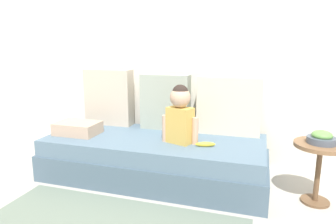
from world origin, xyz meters
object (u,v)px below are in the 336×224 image
object	(u,v)px
toddler	(180,113)
folded_blanket	(78,128)
banana	(205,144)
fruit_bowl	(322,138)
side_table	(320,157)
throw_pillow_center	(165,102)
throw_pillow_left	(109,97)
throw_pillow_right	(229,106)
couch	(155,158)

from	to	relation	value
toddler	folded_blanket	world-z (taller)	toddler
banana	fruit_bowl	world-z (taller)	fruit_bowl
side_table	throw_pillow_center	bearing A→B (deg)	163.44
throw_pillow_center	fruit_bowl	xyz separation A→B (m)	(1.38, -0.41, -0.13)
throw_pillow_left	banana	xyz separation A→B (m)	(1.13, -0.45, -0.27)
toddler	banana	world-z (taller)	toddler
throw_pillow_center	toddler	bearing A→B (deg)	-57.03
banana	side_table	xyz separation A→B (m)	(0.88, 0.04, -0.03)
throw_pillow_right	fruit_bowl	size ratio (longest dim) A/B	2.80
throw_pillow_left	fruit_bowl	bearing A→B (deg)	-11.51
couch	folded_blanket	world-z (taller)	folded_blanket
couch	fruit_bowl	size ratio (longest dim) A/B	9.58
couch	throw_pillow_left	xyz separation A→B (m)	(-0.63, 0.33, 0.49)
banana	couch	bearing A→B (deg)	166.90
throw_pillow_center	fruit_bowl	world-z (taller)	throw_pillow_center
throw_pillow_left	throw_pillow_right	xyz separation A→B (m)	(1.27, 0.00, -0.02)
folded_blanket	side_table	world-z (taller)	folded_blanket
throw_pillow_center	side_table	bearing A→B (deg)	-16.56
toddler	banana	distance (m)	0.34
throw_pillow_right	fruit_bowl	distance (m)	0.86
couch	side_table	bearing A→B (deg)	-3.17
throw_pillow_center	banana	size ratio (longest dim) A/B	3.26
couch	throw_pillow_center	world-z (taller)	throw_pillow_center
throw_pillow_left	side_table	xyz separation A→B (m)	(2.01, -0.41, -0.31)
throw_pillow_left	fruit_bowl	world-z (taller)	throw_pillow_left
banana	fruit_bowl	size ratio (longest dim) A/B	0.80
throw_pillow_center	banana	xyz separation A→B (m)	(0.50, -0.45, -0.26)
throw_pillow_center	folded_blanket	distance (m)	0.89
toddler	folded_blanket	xyz separation A→B (m)	(-1.01, -0.03, -0.21)
banana	fruit_bowl	xyz separation A→B (m)	(0.88, 0.04, 0.12)
couch	throw_pillow_left	size ratio (longest dim) A/B	3.47
throw_pillow_right	folded_blanket	bearing A→B (deg)	-162.19
throw_pillow_center	side_table	size ratio (longest dim) A/B	1.13
folded_blanket	side_table	size ratio (longest dim) A/B	0.82
throw_pillow_left	folded_blanket	world-z (taller)	throw_pillow_left
throw_pillow_left	banana	distance (m)	1.25
couch	side_table	distance (m)	1.39
side_table	throw_pillow_right	bearing A→B (deg)	151.19
toddler	throw_pillow_left	bearing A→B (deg)	155.55
throw_pillow_right	banana	size ratio (longest dim) A/B	3.51
throw_pillow_right	side_table	bearing A→B (deg)	-28.81
couch	side_table	world-z (taller)	side_table
side_table	couch	bearing A→B (deg)	176.83
throw_pillow_center	fruit_bowl	bearing A→B (deg)	-16.56
throw_pillow_left	throw_pillow_center	xyz separation A→B (m)	(0.63, 0.00, -0.02)
fruit_bowl	couch	bearing A→B (deg)	176.83
couch	throw_pillow_right	size ratio (longest dim) A/B	3.42
folded_blanket	fruit_bowl	bearing A→B (deg)	0.86
throw_pillow_left	throw_pillow_right	world-z (taller)	throw_pillow_left
throw_pillow_right	side_table	size ratio (longest dim) A/B	1.22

